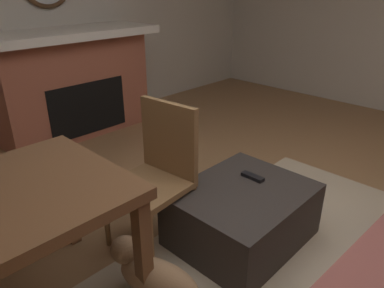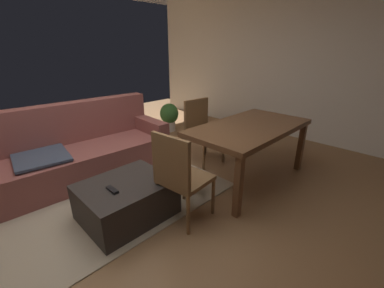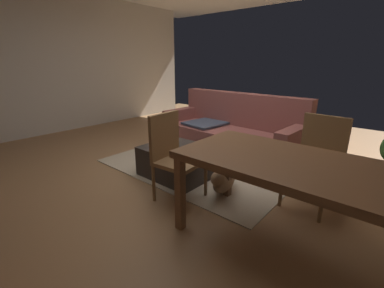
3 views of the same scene
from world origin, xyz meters
The scene contains 10 objects.
floor centered at (0.00, 0.00, 0.00)m, with size 8.65×8.65×0.00m, color olive.
wall_left centered at (-3.60, 0.00, 1.41)m, with size 0.12×6.64×2.82m, color beige.
area_rug centered at (-0.06, 0.36, 0.01)m, with size 2.60×2.00×0.01m, color tan.
couch centered at (-0.03, 1.00, 0.33)m, with size 2.31×0.98×0.96m.
ottoman_coffee_table centered at (-0.06, -0.22, 0.20)m, with size 0.86×0.70×0.39m, color #2D2826.
tv_remote centered at (-0.22, -0.27, 0.40)m, with size 0.05×0.16×0.02m, color black.
dining_table centered at (1.48, -0.64, 0.66)m, with size 1.62×0.88×0.74m.
dining_chair_north centered at (1.49, 0.20, 0.52)m, with size 0.48×0.48×0.93m.
dining_chair_west centered at (0.28, -0.65, 0.52)m, with size 0.48×0.48×0.93m.
small_dog centered at (0.67, -0.26, 0.17)m, with size 0.33×0.55×0.30m.
Camera 3 is at (2.10, -2.46, 1.43)m, focal length 23.95 mm.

